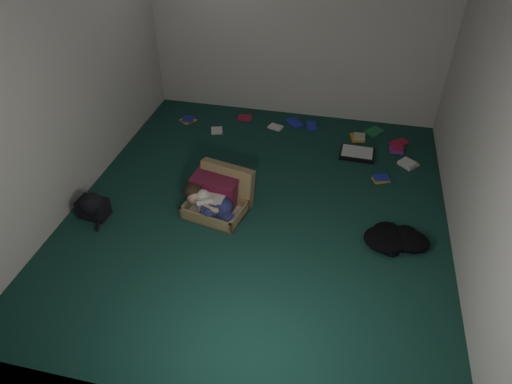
% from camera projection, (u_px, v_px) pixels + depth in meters
% --- Properties ---
extents(floor, '(4.50, 4.50, 0.00)m').
position_uv_depth(floor, '(259.00, 209.00, 5.01)').
color(floor, '#153D33').
rests_on(floor, ground).
extents(wall_back, '(4.50, 0.00, 4.50)m').
position_uv_depth(wall_back, '(297.00, 24.00, 5.93)').
color(wall_back, silver).
rests_on(wall_back, ground).
extents(wall_front, '(4.50, 0.00, 4.50)m').
position_uv_depth(wall_front, '(171.00, 287.00, 2.48)').
color(wall_front, silver).
rests_on(wall_front, ground).
extents(wall_left, '(0.00, 4.50, 4.50)m').
position_uv_depth(wall_left, '(64.00, 81.00, 4.55)').
color(wall_left, silver).
rests_on(wall_left, ground).
extents(wall_right, '(0.00, 4.50, 4.50)m').
position_uv_depth(wall_right, '(490.00, 125.00, 3.86)').
color(wall_right, silver).
rests_on(wall_right, ground).
extents(suitcase, '(0.73, 0.72, 0.45)m').
position_uv_depth(suitcase, '(220.00, 198.00, 4.94)').
color(suitcase, olive).
rests_on(suitcase, floor).
extents(person, '(0.64, 0.43, 0.28)m').
position_uv_depth(person, '(209.00, 202.00, 4.82)').
color(person, silver).
rests_on(person, suitcase).
extents(maroon_bin, '(0.55, 0.46, 0.35)m').
position_uv_depth(maroon_bin, '(218.00, 187.00, 5.02)').
color(maroon_bin, maroon).
rests_on(maroon_bin, floor).
extents(backpack, '(0.40, 0.33, 0.23)m').
position_uv_depth(backpack, '(93.00, 208.00, 4.85)').
color(backpack, black).
rests_on(backpack, floor).
extents(clothing_pile, '(0.54, 0.50, 0.14)m').
position_uv_depth(clothing_pile, '(398.00, 239.00, 4.54)').
color(clothing_pile, black).
rests_on(clothing_pile, floor).
extents(paper_tray, '(0.44, 0.34, 0.06)m').
position_uv_depth(paper_tray, '(357.00, 153.00, 5.83)').
color(paper_tray, black).
rests_on(paper_tray, floor).
extents(book_scatter, '(3.25, 1.37, 0.02)m').
position_uv_depth(book_scatter, '(318.00, 137.00, 6.19)').
color(book_scatter, gold).
rests_on(book_scatter, floor).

